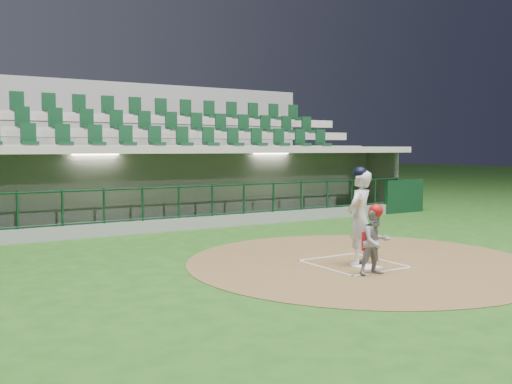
% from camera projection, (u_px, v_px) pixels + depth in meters
% --- Properties ---
extents(ground, '(120.00, 120.00, 0.00)m').
position_uv_depth(ground, '(344.00, 262.00, 11.75)').
color(ground, '#1E4C15').
rests_on(ground, ground).
extents(dirt_circle, '(7.20, 7.20, 0.01)m').
position_uv_depth(dirt_circle, '(361.00, 262.00, 11.73)').
color(dirt_circle, brown).
rests_on(dirt_circle, ground).
extents(home_plate, '(0.43, 0.43, 0.02)m').
position_uv_depth(home_plate, '(367.00, 267.00, 11.15)').
color(home_plate, white).
rests_on(home_plate, dirt_circle).
extents(batter_box_chalk, '(1.55, 1.80, 0.01)m').
position_uv_depth(batter_box_chalk, '(354.00, 264.00, 11.49)').
color(batter_box_chalk, white).
rests_on(batter_box_chalk, ground).
extents(dugout_structure, '(16.40, 3.70, 3.00)m').
position_uv_depth(dugout_structure, '(189.00, 191.00, 18.39)').
color(dugout_structure, gray).
rests_on(dugout_structure, ground).
extents(seating_deck, '(17.00, 6.72, 5.15)m').
position_uv_depth(seating_deck, '(151.00, 173.00, 20.92)').
color(seating_deck, gray).
rests_on(seating_deck, ground).
extents(batter, '(0.94, 0.99, 1.97)m').
position_uv_depth(batter, '(360.00, 216.00, 11.35)').
color(batter, silver).
rests_on(batter, dirt_circle).
extents(catcher, '(0.65, 0.54, 1.31)m').
position_uv_depth(catcher, '(375.00, 240.00, 10.47)').
color(catcher, '#98979D').
rests_on(catcher, dirt_circle).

